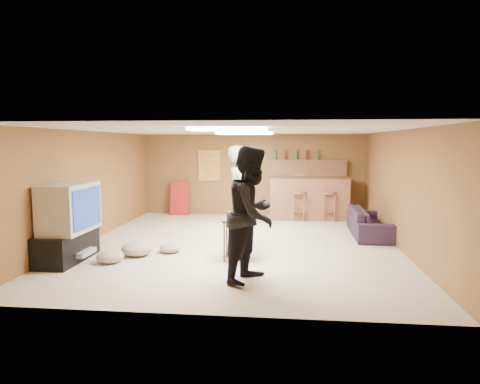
# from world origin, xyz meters

# --- Properties ---
(ground) EXTENTS (7.00, 7.00, 0.00)m
(ground) POSITION_xyz_m (0.00, 0.00, 0.00)
(ground) COLOR #BFB192
(ground) RESTS_ON ground
(ceiling) EXTENTS (6.00, 7.00, 0.02)m
(ceiling) POSITION_xyz_m (0.00, 0.00, 2.20)
(ceiling) COLOR silver
(ceiling) RESTS_ON ground
(wall_back) EXTENTS (6.00, 0.02, 2.20)m
(wall_back) POSITION_xyz_m (0.00, 3.50, 1.10)
(wall_back) COLOR brown
(wall_back) RESTS_ON ground
(wall_front) EXTENTS (6.00, 0.02, 2.20)m
(wall_front) POSITION_xyz_m (0.00, -3.50, 1.10)
(wall_front) COLOR brown
(wall_front) RESTS_ON ground
(wall_left) EXTENTS (0.02, 7.00, 2.20)m
(wall_left) POSITION_xyz_m (-3.00, 0.00, 1.10)
(wall_left) COLOR brown
(wall_left) RESTS_ON ground
(wall_right) EXTENTS (0.02, 7.00, 2.20)m
(wall_right) POSITION_xyz_m (3.00, 0.00, 1.10)
(wall_right) COLOR brown
(wall_right) RESTS_ON ground
(tv_stand) EXTENTS (0.55, 1.30, 0.50)m
(tv_stand) POSITION_xyz_m (-2.72, -1.50, 0.25)
(tv_stand) COLOR black
(tv_stand) RESTS_ON ground
(dvd_box) EXTENTS (0.35, 0.50, 0.08)m
(dvd_box) POSITION_xyz_m (-2.50, -1.50, 0.15)
(dvd_box) COLOR #B2B2B7
(dvd_box) RESTS_ON tv_stand
(tv_body) EXTENTS (0.60, 1.10, 0.80)m
(tv_body) POSITION_xyz_m (-2.65, -1.50, 0.90)
(tv_body) COLOR #B2B2B7
(tv_body) RESTS_ON tv_stand
(tv_screen) EXTENTS (0.02, 0.95, 0.65)m
(tv_screen) POSITION_xyz_m (-2.34, -1.50, 0.90)
(tv_screen) COLOR navy
(tv_screen) RESTS_ON tv_body
(bar_counter) EXTENTS (2.00, 0.60, 1.10)m
(bar_counter) POSITION_xyz_m (1.50, 2.95, 0.55)
(bar_counter) COLOR brown
(bar_counter) RESTS_ON ground
(bar_lip) EXTENTS (2.10, 0.12, 0.05)m
(bar_lip) POSITION_xyz_m (1.50, 2.70, 1.10)
(bar_lip) COLOR #3B2213
(bar_lip) RESTS_ON bar_counter
(bar_shelf) EXTENTS (2.00, 0.18, 0.05)m
(bar_shelf) POSITION_xyz_m (1.50, 3.40, 1.50)
(bar_shelf) COLOR brown
(bar_shelf) RESTS_ON bar_backing
(bar_backing) EXTENTS (2.00, 0.14, 0.60)m
(bar_backing) POSITION_xyz_m (1.50, 3.42, 1.20)
(bar_backing) COLOR brown
(bar_backing) RESTS_ON bar_counter
(poster_left) EXTENTS (0.60, 0.03, 0.85)m
(poster_left) POSITION_xyz_m (-1.20, 3.46, 1.35)
(poster_left) COLOR #BF3F26
(poster_left) RESTS_ON wall_back
(poster_right) EXTENTS (0.55, 0.03, 0.80)m
(poster_right) POSITION_xyz_m (-0.30, 3.46, 1.35)
(poster_right) COLOR #334C99
(poster_right) RESTS_ON wall_back
(folding_chair_stack) EXTENTS (0.50, 0.26, 0.91)m
(folding_chair_stack) POSITION_xyz_m (-2.00, 3.30, 0.45)
(folding_chair_stack) COLOR #B22220
(folding_chair_stack) RESTS_ON ground
(ceiling_panel_front) EXTENTS (1.20, 0.60, 0.04)m
(ceiling_panel_front) POSITION_xyz_m (0.00, -1.50, 2.17)
(ceiling_panel_front) COLOR white
(ceiling_panel_front) RESTS_ON ceiling
(ceiling_panel_back) EXTENTS (1.20, 0.60, 0.04)m
(ceiling_panel_back) POSITION_xyz_m (0.00, 1.20, 2.17)
(ceiling_panel_back) COLOR white
(ceiling_panel_back) RESTS_ON ceiling
(person_olive) EXTENTS (0.63, 0.80, 1.92)m
(person_olive) POSITION_xyz_m (0.09, -0.65, 0.96)
(person_olive) COLOR #516138
(person_olive) RESTS_ON ground
(person_black) EXTENTS (1.03, 1.14, 1.92)m
(person_black) POSITION_xyz_m (0.43, -2.18, 0.96)
(person_black) COLOR black
(person_black) RESTS_ON ground
(sofa) EXTENTS (0.82, 1.97, 0.57)m
(sofa) POSITION_xyz_m (2.70, 1.09, 0.28)
(sofa) COLOR black
(sofa) RESTS_ON ground
(tray_table) EXTENTS (0.64, 0.55, 0.71)m
(tray_table) POSITION_xyz_m (0.10, -1.18, 0.36)
(tray_table) COLOR #3B2213
(tray_table) RESTS_ON ground
(cup_red_near) EXTENTS (0.09, 0.09, 0.12)m
(cup_red_near) POSITION_xyz_m (-0.04, -1.15, 0.77)
(cup_red_near) COLOR red
(cup_red_near) RESTS_ON tray_table
(cup_red_far) EXTENTS (0.09, 0.09, 0.12)m
(cup_red_far) POSITION_xyz_m (0.19, -1.27, 0.77)
(cup_red_far) COLOR red
(cup_red_far) RESTS_ON tray_table
(cup_blue) EXTENTS (0.09, 0.09, 0.10)m
(cup_blue) POSITION_xyz_m (0.23, -1.08, 0.76)
(cup_blue) COLOR navy
(cup_blue) RESTS_ON tray_table
(bar_stool_left) EXTENTS (0.35, 0.35, 1.08)m
(bar_stool_left) POSITION_xyz_m (1.23, 2.66, 0.54)
(bar_stool_left) COLOR brown
(bar_stool_left) RESTS_ON ground
(bar_stool_right) EXTENTS (0.45, 0.45, 1.12)m
(bar_stool_right) POSITION_xyz_m (1.99, 2.71, 0.56)
(bar_stool_right) COLOR brown
(bar_stool_right) RESTS_ON ground
(cushion_near_tv) EXTENTS (0.64, 0.64, 0.24)m
(cushion_near_tv) POSITION_xyz_m (-1.68, -1.05, 0.12)
(cushion_near_tv) COLOR gray
(cushion_near_tv) RESTS_ON ground
(cushion_mid) EXTENTS (0.49, 0.49, 0.17)m
(cushion_mid) POSITION_xyz_m (-1.16, -0.78, 0.09)
(cushion_mid) COLOR gray
(cushion_mid) RESTS_ON ground
(cushion_far) EXTENTS (0.59, 0.59, 0.20)m
(cushion_far) POSITION_xyz_m (-1.97, -1.53, 0.10)
(cushion_far) COLOR gray
(cushion_far) RESTS_ON ground
(bottle_row) EXTENTS (1.20, 0.08, 0.26)m
(bottle_row) POSITION_xyz_m (1.16, 3.38, 1.65)
(bottle_row) COLOR #3F7233
(bottle_row) RESTS_ON bar_shelf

